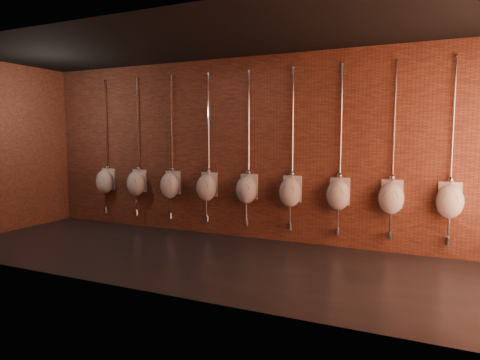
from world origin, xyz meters
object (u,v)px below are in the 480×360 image
object	(u,v)px
urinal_5	(290,191)
urinal_8	(450,200)
urinal_6	(338,194)
urinal_4	(247,189)
urinal_2	(170,185)
urinal_3	(207,187)
urinal_0	(105,181)
urinal_7	(391,197)
urinal_1	(136,183)

from	to	relation	value
urinal_5	urinal_8	bearing A→B (deg)	0.00
urinal_8	urinal_6	bearing A→B (deg)	180.00
urinal_4	urinal_6	bearing A→B (deg)	0.00
urinal_5	urinal_6	world-z (taller)	same
urinal_2	urinal_8	size ratio (longest dim) A/B	1.00
urinal_3	urinal_6	xyz separation A→B (m)	(2.41, 0.00, 0.00)
urinal_0	urinal_6	world-z (taller)	same
urinal_7	urinal_8	world-z (taller)	same
urinal_1	urinal_6	size ratio (longest dim) A/B	1.00
urinal_7	urinal_8	distance (m)	0.80
urinal_0	urinal_8	distance (m)	6.43
urinal_1	urinal_7	bearing A→B (deg)	0.00
urinal_4	urinal_1	bearing A→B (deg)	180.00
urinal_7	urinal_5	bearing A→B (deg)	180.00
urinal_1	urinal_7	size ratio (longest dim) A/B	1.00
urinal_0	urinal_7	size ratio (longest dim) A/B	1.00
urinal_3	urinal_5	world-z (taller)	same
urinal_5	urinal_8	size ratio (longest dim) A/B	1.00
urinal_2	urinal_5	world-z (taller)	same
urinal_1	urinal_5	world-z (taller)	same
urinal_5	urinal_6	xyz separation A→B (m)	(0.80, 0.00, 0.00)
urinal_5	urinal_1	bearing A→B (deg)	180.00
urinal_6	urinal_2	bearing A→B (deg)	180.00
urinal_2	urinal_5	bearing A→B (deg)	0.00
urinal_0	urinal_2	size ratio (longest dim) A/B	1.00
urinal_7	urinal_8	xyz separation A→B (m)	(0.80, 0.00, 0.00)
urinal_6	urinal_7	bearing A→B (deg)	0.00
urinal_2	urinal_8	distance (m)	4.82
urinal_2	urinal_1	bearing A→B (deg)	180.00
urinal_0	urinal_3	size ratio (longest dim) A/B	1.00
urinal_2	urinal_3	bearing A→B (deg)	0.00
urinal_1	urinal_5	xyz separation A→B (m)	(3.22, 0.00, 0.00)
urinal_8	urinal_3	bearing A→B (deg)	180.00
urinal_7	urinal_8	bearing A→B (deg)	0.00
urinal_0	urinal_7	xyz separation A→B (m)	(5.63, 0.00, 0.00)
urinal_1	urinal_3	bearing A→B (deg)	0.00
urinal_4	urinal_5	world-z (taller)	same
urinal_4	urinal_8	size ratio (longest dim) A/B	1.00
urinal_1	urinal_8	size ratio (longest dim) A/B	1.00
urinal_0	urinal_4	size ratio (longest dim) A/B	1.00
urinal_3	urinal_8	xyz separation A→B (m)	(4.02, 0.00, 0.00)
urinal_6	urinal_0	bearing A→B (deg)	180.00
urinal_7	urinal_3	bearing A→B (deg)	180.00
urinal_8	urinal_2	bearing A→B (deg)	180.00
urinal_4	urinal_7	size ratio (longest dim) A/B	1.00
urinal_1	urinal_3	distance (m)	1.61
urinal_3	urinal_0	bearing A→B (deg)	180.00
urinal_1	urinal_4	size ratio (longest dim) A/B	1.00
urinal_6	urinal_8	xyz separation A→B (m)	(1.61, 0.00, 0.00)
urinal_2	urinal_7	size ratio (longest dim) A/B	1.00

